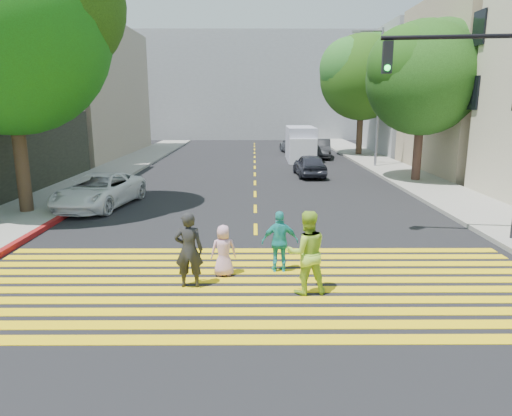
{
  "coord_description": "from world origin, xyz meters",
  "views": [
    {
      "loc": [
        -0.05,
        -8.42,
        4.0
      ],
      "look_at": [
        0.0,
        3.0,
        1.4
      ],
      "focal_mm": 32.0,
      "sensor_mm": 36.0,
      "label": 1
    }
  ],
  "objects_px": {
    "pedestrian_woman": "(306,252)",
    "tree_left": "(9,21)",
    "pedestrian_man": "(189,250)",
    "traffic_signal": "(487,103)",
    "silver_car": "(296,145)",
    "white_sedan": "(99,191)",
    "dark_car_near": "(310,165)",
    "white_van": "(301,145)",
    "pedestrian_child": "(224,251)",
    "pedestrian_extra": "(280,242)",
    "tree_right_near": "(425,72)",
    "dark_car_parked": "(320,149)",
    "tree_right_far": "(363,73)"
  },
  "relations": [
    {
      "from": "pedestrian_woman",
      "to": "tree_left",
      "type": "bearing_deg",
      "value": -45.71
    },
    {
      "from": "pedestrian_man",
      "to": "traffic_signal",
      "type": "relative_size",
      "value": 0.28
    },
    {
      "from": "pedestrian_woman",
      "to": "silver_car",
      "type": "height_order",
      "value": "pedestrian_woman"
    },
    {
      "from": "white_sedan",
      "to": "traffic_signal",
      "type": "bearing_deg",
      "value": -11.14
    },
    {
      "from": "dark_car_near",
      "to": "silver_car",
      "type": "xyz_separation_m",
      "value": [
        0.33,
        12.32,
        0.08
      ]
    },
    {
      "from": "white_van",
      "to": "pedestrian_child",
      "type": "bearing_deg",
      "value": -99.22
    },
    {
      "from": "pedestrian_extra",
      "to": "traffic_signal",
      "type": "height_order",
      "value": "traffic_signal"
    },
    {
      "from": "tree_right_near",
      "to": "pedestrian_extra",
      "type": "bearing_deg",
      "value": -121.17
    },
    {
      "from": "silver_car",
      "to": "white_van",
      "type": "relative_size",
      "value": 0.97
    },
    {
      "from": "white_sedan",
      "to": "dark_car_parked",
      "type": "height_order",
      "value": "dark_car_parked"
    },
    {
      "from": "tree_right_far",
      "to": "pedestrian_man",
      "type": "xyz_separation_m",
      "value": [
        -9.84,
        -26.66,
        -5.5
      ]
    },
    {
      "from": "tree_right_far",
      "to": "dark_car_parked",
      "type": "relative_size",
      "value": 2.2
    },
    {
      "from": "tree_right_near",
      "to": "silver_car",
      "type": "height_order",
      "value": "tree_right_near"
    },
    {
      "from": "white_sedan",
      "to": "dark_car_parked",
      "type": "xyz_separation_m",
      "value": [
        11.18,
        17.0,
        0.05
      ]
    },
    {
      "from": "white_van",
      "to": "pedestrian_woman",
      "type": "bearing_deg",
      "value": -94.44
    },
    {
      "from": "tree_right_near",
      "to": "silver_car",
      "type": "xyz_separation_m",
      "value": [
        -5.06,
        14.32,
        -4.84
      ]
    },
    {
      "from": "pedestrian_man",
      "to": "tree_right_far",
      "type": "bearing_deg",
      "value": -110.45
    },
    {
      "from": "dark_car_near",
      "to": "white_van",
      "type": "relative_size",
      "value": 0.73
    },
    {
      "from": "tree_left",
      "to": "white_van",
      "type": "xyz_separation_m",
      "value": [
        11.72,
        16.55,
        -5.61
      ]
    },
    {
      "from": "tree_right_near",
      "to": "dark_car_near",
      "type": "xyz_separation_m",
      "value": [
        -5.39,
        2.0,
        -4.92
      ]
    },
    {
      "from": "pedestrian_man",
      "to": "traffic_signal",
      "type": "bearing_deg",
      "value": -156.86
    },
    {
      "from": "pedestrian_extra",
      "to": "dark_car_parked",
      "type": "height_order",
      "value": "pedestrian_extra"
    },
    {
      "from": "pedestrian_woman",
      "to": "tree_right_near",
      "type": "bearing_deg",
      "value": -125.38
    },
    {
      "from": "white_van",
      "to": "white_sedan",
      "type": "bearing_deg",
      "value": -120.86
    },
    {
      "from": "tree_right_far",
      "to": "white_van",
      "type": "bearing_deg",
      "value": -147.78
    },
    {
      "from": "pedestrian_extra",
      "to": "pedestrian_child",
      "type": "bearing_deg",
      "value": 8.16
    },
    {
      "from": "pedestrian_child",
      "to": "dark_car_parked",
      "type": "relative_size",
      "value": 0.29
    },
    {
      "from": "pedestrian_child",
      "to": "silver_car",
      "type": "xyz_separation_m",
      "value": [
        4.21,
        27.67,
        0.1
      ]
    },
    {
      "from": "tree_left",
      "to": "white_van",
      "type": "bearing_deg",
      "value": 54.7
    },
    {
      "from": "white_van",
      "to": "pedestrian_man",
      "type": "bearing_deg",
      "value": -100.61
    },
    {
      "from": "tree_right_far",
      "to": "dark_car_parked",
      "type": "xyz_separation_m",
      "value": [
        -3.35,
        -1.48,
        -5.66
      ]
    },
    {
      "from": "pedestrian_woman",
      "to": "traffic_signal",
      "type": "xyz_separation_m",
      "value": [
        5.4,
        3.77,
        3.11
      ]
    },
    {
      "from": "white_van",
      "to": "traffic_signal",
      "type": "distance_m",
      "value": 20.52
    },
    {
      "from": "tree_right_near",
      "to": "white_sedan",
      "type": "relative_size",
      "value": 1.73
    },
    {
      "from": "pedestrian_man",
      "to": "pedestrian_child",
      "type": "bearing_deg",
      "value": -136.2
    },
    {
      "from": "tree_right_far",
      "to": "dark_car_parked",
      "type": "distance_m",
      "value": 6.74
    },
    {
      "from": "pedestrian_woman",
      "to": "pedestrian_child",
      "type": "relative_size",
      "value": 1.47
    },
    {
      "from": "silver_car",
      "to": "tree_right_far",
      "type": "bearing_deg",
      "value": 152.75
    },
    {
      "from": "white_sedan",
      "to": "tree_left",
      "type": "bearing_deg",
      "value": -141.47
    },
    {
      "from": "tree_left",
      "to": "pedestrian_extra",
      "type": "distance_m",
      "value": 12.34
    },
    {
      "from": "pedestrian_man",
      "to": "dark_car_near",
      "type": "xyz_separation_m",
      "value": [
        4.59,
        16.05,
        -0.22
      ]
    },
    {
      "from": "tree_right_near",
      "to": "pedestrian_woman",
      "type": "relative_size",
      "value": 4.49
    },
    {
      "from": "silver_car",
      "to": "dark_car_parked",
      "type": "distance_m",
      "value": 3.54
    },
    {
      "from": "pedestrian_extra",
      "to": "dark_car_parked",
      "type": "bearing_deg",
      "value": -103.28
    },
    {
      "from": "pedestrian_woman",
      "to": "silver_car",
      "type": "xyz_separation_m",
      "value": [
        2.36,
        28.7,
        -0.19
      ]
    },
    {
      "from": "traffic_signal",
      "to": "white_sedan",
      "type": "bearing_deg",
      "value": 166.94
    },
    {
      "from": "tree_right_far",
      "to": "dark_car_near",
      "type": "height_order",
      "value": "tree_right_far"
    },
    {
      "from": "tree_right_near",
      "to": "tree_right_far",
      "type": "distance_m",
      "value": 12.65
    },
    {
      "from": "tree_right_near",
      "to": "pedestrian_extra",
      "type": "distance_m",
      "value": 16.03
    },
    {
      "from": "pedestrian_man",
      "to": "dark_car_near",
      "type": "bearing_deg",
      "value": -106.17
    }
  ]
}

